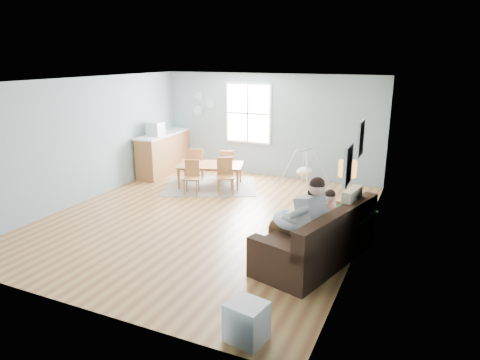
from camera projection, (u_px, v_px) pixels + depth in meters
The scene contains 22 objects.
room at pixel (204, 96), 7.93m from camera, with size 8.40×9.40×3.90m.
window at pixel (248, 113), 11.41m from camera, with size 1.32×0.08×1.62m.
pictures at pixel (354, 151), 6.00m from camera, with size 0.05×1.34×0.74m.
wall_plates at pixel (202, 104), 11.92m from camera, with size 0.67×0.02×0.66m.
sofa at pixel (319, 242), 6.72m from camera, with size 1.56×2.45×0.92m.
green_throw at pixel (338, 212), 7.25m from camera, with size 1.03×0.88×0.04m, color #155C21.
beige_pillow at pixel (351, 205), 6.87m from camera, with size 0.15×0.54×0.54m, color #BFB492.
father at pixel (302, 218), 6.44m from camera, with size 1.10×0.68×1.47m.
nursing_pillow at pixel (292, 220), 6.57m from camera, with size 0.58×0.58×0.16m, color #C7E2F9.
infant at pixel (293, 214), 6.57m from camera, with size 0.19×0.40×0.15m.
toddler at pixel (323, 210), 6.80m from camera, with size 0.60×0.39×0.90m.
floor_lamp at pixel (347, 176), 7.09m from camera, with size 0.30×0.30×1.47m.
storage_cube at pixel (246, 321), 4.86m from camera, with size 0.49×0.45×0.47m.
rug at pixel (210, 186), 10.66m from camera, with size 2.22×1.69×0.01m, color gray.
dining_table at pixel (210, 175), 10.59m from camera, with size 1.59×0.89×0.56m, color brown.
chair_sw at pixel (192, 175), 10.01m from camera, with size 0.46×0.46×0.79m.
chair_se at pixel (225, 174), 10.01m from camera, with size 0.53×0.53×0.85m.
chair_nw at pixel (196, 162), 11.06m from camera, with size 0.51×0.51×0.86m.
chair_ne at pixel (227, 164), 11.07m from camera, with size 0.48×0.48×0.80m.
counter at pixel (164, 153), 11.71m from camera, with size 0.67×2.02×1.12m.
monitor at pixel (155, 129), 11.16m from camera, with size 0.38×0.36×0.35m.
baby_swing at pixel (305, 171), 10.36m from camera, with size 1.25×1.26×0.98m.
Camera 1 is at (3.93, -7.06, 3.14)m, focal length 32.00 mm.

